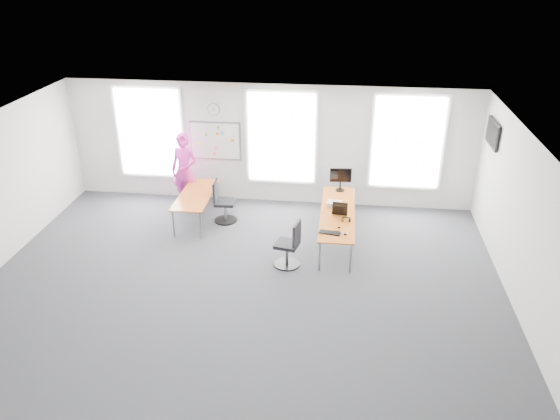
# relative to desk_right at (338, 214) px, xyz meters

# --- Properties ---
(floor) EXTENTS (10.00, 10.00, 0.00)m
(floor) POSITION_rel_desk_right_xyz_m (-1.75, -2.12, -0.63)
(floor) COLOR #2C2C31
(floor) RESTS_ON ground
(ceiling) EXTENTS (10.00, 10.00, 0.00)m
(ceiling) POSITION_rel_desk_right_xyz_m (-1.75, -2.12, 2.37)
(ceiling) COLOR white
(ceiling) RESTS_ON ground
(wall_back) EXTENTS (10.00, 0.00, 10.00)m
(wall_back) POSITION_rel_desk_right_xyz_m (-1.75, 1.88, 0.87)
(wall_back) COLOR silver
(wall_back) RESTS_ON ground
(wall_front) EXTENTS (10.00, 0.00, 10.00)m
(wall_front) POSITION_rel_desk_right_xyz_m (-1.75, -6.12, 0.87)
(wall_front) COLOR silver
(wall_front) RESTS_ON ground
(wall_right) EXTENTS (0.00, 10.00, 10.00)m
(wall_right) POSITION_rel_desk_right_xyz_m (3.25, -2.12, 0.87)
(wall_right) COLOR silver
(wall_right) RESTS_ON ground
(window_left) EXTENTS (1.60, 0.06, 2.20)m
(window_left) POSITION_rel_desk_right_xyz_m (-4.75, 1.85, 1.07)
(window_left) COLOR silver
(window_left) RESTS_ON wall_back
(window_mid) EXTENTS (1.60, 0.06, 2.20)m
(window_mid) POSITION_rel_desk_right_xyz_m (-1.45, 1.85, 1.07)
(window_mid) COLOR silver
(window_mid) RESTS_ON wall_back
(window_right) EXTENTS (1.60, 0.06, 2.20)m
(window_right) POSITION_rel_desk_right_xyz_m (1.55, 1.85, 1.07)
(window_right) COLOR silver
(window_right) RESTS_ON wall_back
(desk_right) EXTENTS (0.74, 2.77, 0.67)m
(desk_right) POSITION_rel_desk_right_xyz_m (0.00, 0.00, 0.00)
(desk_right) COLOR #C7711E
(desk_right) RESTS_ON ground
(desk_left) EXTENTS (0.74, 1.85, 0.68)m
(desk_left) POSITION_rel_desk_right_xyz_m (-3.31, 0.56, -0.01)
(desk_left) COLOR #C7711E
(desk_left) RESTS_ON ground
(chair_right) EXTENTS (0.53, 0.53, 0.99)m
(chair_right) POSITION_rel_desk_right_xyz_m (-0.92, -1.21, -0.19)
(chair_right) COLOR black
(chair_right) RESTS_ON ground
(chair_left) EXTENTS (0.54, 0.54, 1.00)m
(chair_left) POSITION_rel_desk_right_xyz_m (-2.70, 0.60, -0.19)
(chair_left) COLOR black
(chair_left) RESTS_ON ground
(person) EXTENTS (0.76, 0.57, 1.88)m
(person) POSITION_rel_desk_right_xyz_m (-3.79, 1.34, 0.31)
(person) COLOR #DE30AA
(person) RESTS_ON ground
(whiteboard) EXTENTS (1.20, 0.03, 0.90)m
(whiteboard) POSITION_rel_desk_right_xyz_m (-3.10, 1.85, 0.92)
(whiteboard) COLOR silver
(whiteboard) RESTS_ON wall_back
(wall_clock) EXTENTS (0.30, 0.04, 0.30)m
(wall_clock) POSITION_rel_desk_right_xyz_m (-3.10, 1.85, 1.72)
(wall_clock) COLOR gray
(wall_clock) RESTS_ON wall_back
(tv) EXTENTS (0.06, 0.90, 0.55)m
(tv) POSITION_rel_desk_right_xyz_m (3.20, 0.88, 1.67)
(tv) COLOR black
(tv) RESTS_ON wall_right
(keyboard) EXTENTS (0.46, 0.24, 0.02)m
(keyboard) POSITION_rel_desk_right_xyz_m (-0.13, -0.99, 0.05)
(keyboard) COLOR black
(keyboard) RESTS_ON desk_right
(mouse) EXTENTS (0.09, 0.12, 0.04)m
(mouse) POSITION_rel_desk_right_xyz_m (0.18, -1.02, 0.07)
(mouse) COLOR black
(mouse) RESTS_ON desk_right
(lens_cap) EXTENTS (0.07, 0.07, 0.01)m
(lens_cap) POSITION_rel_desk_right_xyz_m (0.05, -0.73, 0.05)
(lens_cap) COLOR black
(lens_cap) RESTS_ON desk_right
(headphones) EXTENTS (0.19, 0.10, 0.11)m
(headphones) POSITION_rel_desk_right_xyz_m (0.18, -0.43, 0.09)
(headphones) COLOR black
(headphones) RESTS_ON desk_right
(laptop_sleeve) EXTENTS (0.34, 0.22, 0.27)m
(laptop_sleeve) POSITION_rel_desk_right_xyz_m (0.04, -0.13, 0.18)
(laptop_sleeve) COLOR black
(laptop_sleeve) RESTS_ON desk_right
(paper_stack) EXTENTS (0.35, 0.28, 0.11)m
(paper_stack) POSITION_rel_desk_right_xyz_m (-0.08, 0.29, 0.10)
(paper_stack) COLOR beige
(paper_stack) RESTS_ON desk_right
(monitor) EXTENTS (0.51, 0.21, 0.56)m
(monitor) POSITION_rel_desk_right_xyz_m (0.02, 1.17, 0.38)
(monitor) COLOR black
(monitor) RESTS_ON desk_right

